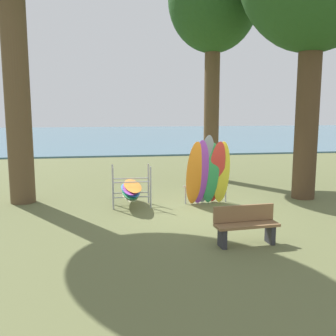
% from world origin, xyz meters
% --- Properties ---
extents(ground_plane, '(80.00, 80.00, 0.00)m').
position_xyz_m(ground_plane, '(0.00, 0.00, 0.00)').
color(ground_plane, '#60663D').
extents(lake_water, '(80.00, 36.00, 0.10)m').
position_xyz_m(lake_water, '(0.00, 30.85, 0.05)').
color(lake_water, '#477084').
rests_on(lake_water, ground).
extents(tree_mid_behind, '(3.57, 3.57, 9.22)m').
position_xyz_m(tree_mid_behind, '(1.61, 4.93, 6.99)').
color(tree_mid_behind, brown).
rests_on(tree_mid_behind, ground).
extents(leaning_board_pile, '(1.47, 0.77, 2.17)m').
position_xyz_m(leaning_board_pile, '(0.37, 0.65, 1.00)').
color(leaning_board_pile, orange).
rests_on(leaning_board_pile, ground).
extents(board_storage_rack, '(1.15, 2.13, 1.25)m').
position_xyz_m(board_storage_rack, '(-1.97, 0.83, 0.52)').
color(board_storage_rack, '#9EA0A5').
rests_on(board_storage_rack, ground).
extents(park_bench, '(1.43, 0.52, 0.85)m').
position_xyz_m(park_bench, '(0.29, -2.88, 0.45)').
color(park_bench, '#2D2D33').
rests_on(park_bench, ground).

